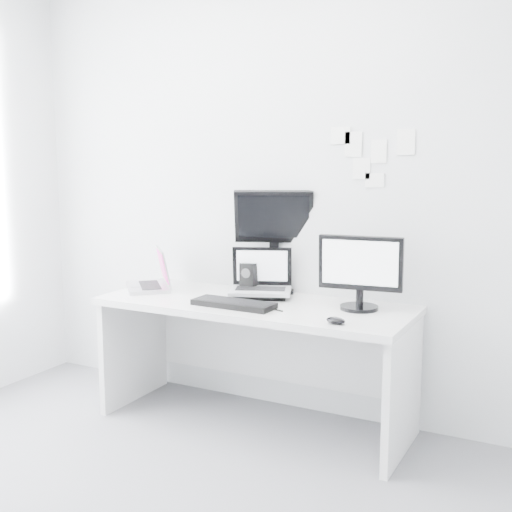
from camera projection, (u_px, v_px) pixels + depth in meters
name	position (u px, v px, depth m)	size (l,w,h in m)	color
back_wall	(281.00, 190.00, 3.93)	(3.60, 3.60, 0.00)	silver
desk	(255.00, 363.00, 3.78)	(1.80, 0.70, 0.73)	silver
macbook	(147.00, 268.00, 4.06)	(0.36, 0.27, 0.27)	#B2B2B7
speaker	(250.00, 278.00, 3.94)	(0.09, 0.09, 0.19)	black
dell_laptop	(260.00, 273.00, 3.81)	(0.35, 0.28, 0.30)	#ACAEB3
rear_monitor	(274.00, 240.00, 3.96)	(0.47, 0.17, 0.64)	black
samsung_monitor	(360.00, 272.00, 3.51)	(0.45, 0.21, 0.42)	black
keyboard	(234.00, 304.00, 3.60)	(0.47, 0.17, 0.03)	black
mouse	(336.00, 321.00, 3.23)	(0.11, 0.07, 0.03)	black
wall_note_0	(353.00, 144.00, 3.68)	(0.10, 0.00, 0.14)	white
wall_note_1	(379.00, 151.00, 3.62)	(0.09, 0.00, 0.13)	white
wall_note_2	(406.00, 142.00, 3.54)	(0.10, 0.00, 0.14)	white
wall_note_3	(375.00, 180.00, 3.65)	(0.11, 0.00, 0.08)	white
wall_note_4	(361.00, 168.00, 3.68)	(0.10, 0.00, 0.12)	white
wall_note_5	(340.00, 135.00, 3.71)	(0.12, 0.00, 0.10)	white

